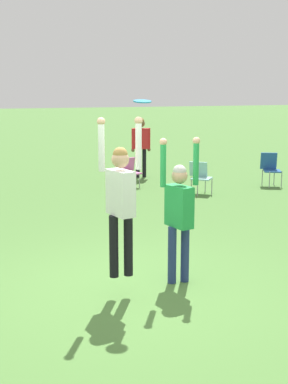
{
  "coord_description": "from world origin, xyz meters",
  "views": [
    {
      "loc": [
        -2.01,
        -6.62,
        2.75
      ],
      "look_at": [
        0.25,
        0.25,
        1.3
      ],
      "focal_mm": 50.0,
      "sensor_mm": 36.0,
      "label": 1
    }
  ],
  "objects_px": {
    "camping_chair_0": "(128,170)",
    "camping_chair_1": "(270,167)",
    "person_defending": "(179,208)",
    "person_spectator_near": "(141,141)",
    "frisbee": "(142,101)",
    "camping_chair_2": "(200,175)",
    "person_jumping": "(121,194)"
  },
  "relations": [
    {
      "from": "person_spectator_near",
      "to": "camping_chair_1",
      "type": "bearing_deg",
      "value": -22.79
    },
    {
      "from": "frisbee",
      "to": "camping_chair_1",
      "type": "xyz_separation_m",
      "value": [
        5.74,
        6.17,
        -2.01
      ]
    },
    {
      "from": "camping_chair_2",
      "to": "person_defending",
      "type": "bearing_deg",
      "value": 101.94
    },
    {
      "from": "person_defending",
      "to": "frisbee",
      "type": "height_order",
      "value": "frisbee"
    },
    {
      "from": "person_defending",
      "to": "camping_chair_2",
      "type": "xyz_separation_m",
      "value": [
        2.9,
        5.75,
        -0.6
      ]
    },
    {
      "from": "frisbee",
      "to": "camping_chair_0",
      "type": "bearing_deg",
      "value": 74.87
    },
    {
      "from": "person_defending",
      "to": "camping_chair_1",
      "type": "distance_m",
      "value": 8.03
    },
    {
      "from": "person_jumping",
      "to": "person_spectator_near",
      "type": "distance_m",
      "value": 9.36
    },
    {
      "from": "person_defending",
      "to": "camping_chair_0",
      "type": "height_order",
      "value": "person_defending"
    },
    {
      "from": "person_defending",
      "to": "person_spectator_near",
      "type": "height_order",
      "value": "person_defending"
    },
    {
      "from": "camping_chair_0",
      "to": "camping_chair_1",
      "type": "height_order",
      "value": "camping_chair_1"
    },
    {
      "from": "camping_chair_0",
      "to": "person_defending",
      "type": "bearing_deg",
      "value": 56.22
    },
    {
      "from": "frisbee",
      "to": "camping_chair_2",
      "type": "bearing_deg",
      "value": 59.22
    },
    {
      "from": "frisbee",
      "to": "person_spectator_near",
      "type": "xyz_separation_m",
      "value": [
        2.77,
        8.65,
        -1.45
      ]
    },
    {
      "from": "person_jumping",
      "to": "person_defending",
      "type": "relative_size",
      "value": 1.01
    },
    {
      "from": "camping_chair_1",
      "to": "camping_chair_0",
      "type": "bearing_deg",
      "value": 7.78
    },
    {
      "from": "frisbee",
      "to": "camping_chair_0",
      "type": "xyz_separation_m",
      "value": [
        1.97,
        7.29,
        -2.09
      ]
    },
    {
      "from": "camping_chair_1",
      "to": "camping_chair_2",
      "type": "relative_size",
      "value": 1.14
    },
    {
      "from": "frisbee",
      "to": "person_spectator_near",
      "type": "height_order",
      "value": "frisbee"
    },
    {
      "from": "person_defending",
      "to": "frisbee",
      "type": "relative_size",
      "value": 8.69
    },
    {
      "from": "camping_chair_0",
      "to": "person_spectator_near",
      "type": "height_order",
      "value": "person_spectator_near"
    },
    {
      "from": "camping_chair_1",
      "to": "person_spectator_near",
      "type": "xyz_separation_m",
      "value": [
        -2.97,
        2.48,
        0.55
      ]
    },
    {
      "from": "camping_chair_0",
      "to": "camping_chair_1",
      "type": "bearing_deg",
      "value": 140.73
    },
    {
      "from": "person_jumping",
      "to": "frisbee",
      "type": "distance_m",
      "value": 1.23
    },
    {
      "from": "person_defending",
      "to": "person_spectator_near",
      "type": "distance_m",
      "value": 8.87
    },
    {
      "from": "camping_chair_2",
      "to": "person_spectator_near",
      "type": "xyz_separation_m",
      "value": [
        -0.69,
        2.84,
        0.61
      ]
    },
    {
      "from": "person_jumping",
      "to": "camping_chair_1",
      "type": "height_order",
      "value": "person_jumping"
    },
    {
      "from": "camping_chair_0",
      "to": "camping_chair_2",
      "type": "height_order",
      "value": "camping_chair_2"
    },
    {
      "from": "camping_chair_2",
      "to": "camping_chair_1",
      "type": "bearing_deg",
      "value": -132.2
    },
    {
      "from": "person_defending",
      "to": "camping_chair_2",
      "type": "relative_size",
      "value": 2.54
    },
    {
      "from": "camping_chair_2",
      "to": "person_jumping",
      "type": "bearing_deg",
      "value": 96.25
    },
    {
      "from": "person_spectator_near",
      "to": "frisbee",
      "type": "bearing_deg",
      "value": -90.73
    }
  ]
}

